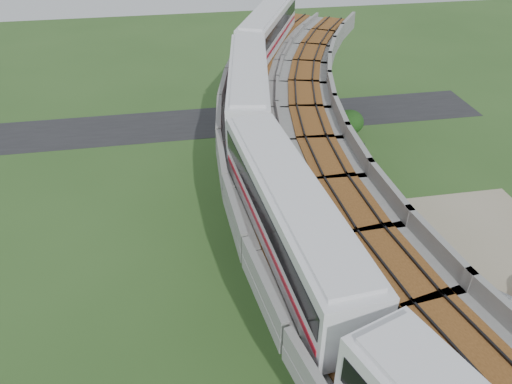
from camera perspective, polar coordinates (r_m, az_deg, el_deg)
The scene contains 14 objects.
ground at distance 35.85m, azimuth 4.18°, elevation -12.88°, with size 160.00×160.00×0.00m, color #2F5120.
dirt_lot at distance 39.73m, azimuth 25.34°, elevation -11.20°, with size 18.00×26.00×0.04m, color gray.
asphalt_road at distance 60.01m, azimuth -2.58°, elevation 8.18°, with size 60.00×8.00×0.03m, color #232326.
viaduct at distance 31.00m, azimuth 11.78°, elevation -0.21°, with size 19.58×73.98×11.40m.
metro_train at distance 29.49m, azimuth 5.19°, elevation 5.93°, with size 11.27×61.32×3.64m.
fence at distance 38.38m, azimuth 18.73°, elevation -9.63°, with size 3.87×38.73×1.50m.
tree_0 at distance 55.83m, azimuth 10.65°, elevation 7.87°, with size 3.08×3.08×3.37m.
tree_1 at distance 49.42m, azimuth 9.56°, elevation 4.57°, with size 2.50×2.50×3.29m.
tree_2 at distance 44.06m, azimuth 10.02°, elevation 0.93°, with size 3.14×3.14×3.79m.
tree_3 at distance 39.70m, azimuth 13.14°, elevation -4.19°, with size 3.19×3.19×3.51m.
tree_4 at distance 36.40m, azimuth 14.97°, elevation -8.61°, with size 1.87×1.87×2.96m.
tree_5 at distance 31.52m, azimuth 22.05°, elevation -19.23°, with size 2.99×2.99×3.36m.
car_white at distance 39.13m, azimuth 26.64°, elevation -11.25°, with size 1.33×3.31×1.13m, color silver.
car_dark at distance 39.14m, azimuth 21.24°, elevation -9.42°, with size 1.79×4.39×1.27m, color black.
Camera 1 is at (-6.76, -23.61, 26.11)m, focal length 35.00 mm.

